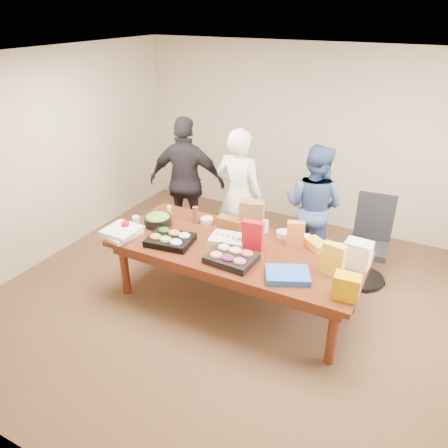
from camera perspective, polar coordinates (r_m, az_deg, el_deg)
The scene contains 36 objects.
floor at distance 5.26m, azimuth 1.48°, elevation -10.17°, with size 5.50×5.00×0.02m, color #47301E.
ceiling at distance 4.21m, azimuth 1.95°, elevation 20.79°, with size 5.50×5.00×0.02m, color white.
wall_back at distance 6.78m, azimuth 11.22°, elevation 10.97°, with size 5.50×0.04×2.70m, color beige.
wall_front at distance 2.87m, azimuth -21.69°, elevation -14.56°, with size 5.50×0.04×2.70m, color beige.
wall_left at distance 6.20m, azimuth -22.02°, elevation 8.01°, with size 0.04×5.00×2.70m, color beige.
conference_table at distance 5.03m, azimuth 1.53°, elevation -6.67°, with size 2.80×1.20×0.75m, color #4C1C0F.
office_chair at distance 5.59m, azimuth 18.31°, elevation -2.56°, with size 0.55×0.55×1.07m, color black.
person_center at distance 5.73m, azimuth 1.97°, elevation 3.72°, with size 0.66×0.43×1.80m, color white.
person_right at distance 5.71m, azimuth 11.60°, elevation 2.23°, with size 0.80×0.62×1.65m, color #354A79.
person_left at distance 6.15m, azimuth -4.88°, elevation 5.46°, with size 1.08×0.45×1.84m, color black.
veggie_tray at distance 4.92m, azimuth -7.06°, elevation -2.08°, with size 0.49×0.38×0.07m, color black.
fruit_tray at distance 4.55m, azimuth 0.99°, elevation -4.50°, with size 0.49×0.38×0.07m, color black.
sheet_cake at distance 4.90m, azimuth 0.52°, elevation -2.03°, with size 0.39×0.29×0.07m, color silver.
salad_bowl at distance 5.34m, azimuth -8.64°, elevation 0.44°, with size 0.34×0.34×0.11m, color black.
chip_bag_blue at distance 4.34m, azimuth 8.32°, elevation -6.61°, with size 0.42×0.32×0.06m, color blue.
chip_bag_red at distance 4.73m, azimuth 3.79°, elevation -1.47°, with size 0.23×0.09×0.33m, color red.
chip_bag_yellow at distance 4.42m, azimuth 14.09°, elevation -4.51°, with size 0.22×0.09×0.33m, color gold.
chip_bag_orange at distance 4.84m, azimuth 9.33°, elevation -1.31°, with size 0.19×0.08×0.30m, color #E06232.
mayo_jar at distance 5.13m, azimuth 5.33°, elevation -0.30°, with size 0.09×0.09×0.14m, color white.
mustard_bottle at distance 4.98m, azimuth 3.69°, elevation -0.93°, with size 0.06×0.06×0.17m, color yellow.
dressing_bottle at distance 5.32m, azimuth -3.74°, elevation 1.22°, with size 0.07×0.07×0.21m, color brown.
ranch_bottle at distance 5.48m, azimuth -7.17°, elevation 1.57°, with size 0.05×0.05×0.16m, color silver.
banana_bunch at distance 4.89m, azimuth 12.01°, elevation -2.66°, with size 0.27×0.16×0.09m, color gold.
bread_loaf at distance 5.22m, azimuth 0.80°, elevation 0.19°, with size 0.31×0.13×0.12m, color brown.
kraft_bag at distance 5.13m, azimuth 3.65°, elevation 1.11°, with size 0.28×0.16×0.36m, color brown.
red_cup at distance 5.23m, azimuth -12.74°, elevation -0.42°, with size 0.10×0.10×0.13m, color #D20009.
clear_cup_a at distance 5.23m, azimuth -12.01°, elevation -0.50°, with size 0.07×0.07×0.10m, color white.
clear_cup_b at distance 5.36m, azimuth -11.44°, elevation 0.39°, with size 0.09×0.09×0.12m, color silver.
pizza_box_lower at distance 5.19m, azimuth -13.32°, elevation -1.23°, with size 0.38×0.38×0.04m, color silver.
pizza_box_upper at distance 5.17m, azimuth -13.24°, elevation -0.80°, with size 0.38×0.38×0.04m, color white.
plate_a at distance 4.94m, azimuth 14.80°, elevation -3.16°, with size 0.26×0.26×0.01m, color white.
plate_b at distance 5.07m, azimuth 10.30°, elevation -1.82°, with size 0.23×0.23×0.01m, color white.
dip_bowl_a at distance 5.07m, azimuth 7.74°, elevation -1.29°, with size 0.16×0.16×0.06m, color beige.
dip_bowl_b at distance 5.35m, azimuth -2.29°, elevation 0.50°, with size 0.15×0.15×0.06m, color beige.
grocery_bag_white at distance 4.63m, azimuth 17.10°, elevation -3.78°, with size 0.26×0.19×0.28m, color silver.
grocery_bag_yellow at distance 4.14m, azimuth 15.77°, elevation -7.90°, with size 0.24×0.16×0.24m, color #D19F02.
Camera 1 is at (1.83, -3.77, 3.17)m, focal length 34.92 mm.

